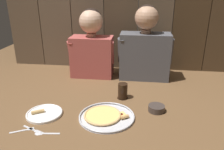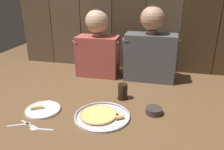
# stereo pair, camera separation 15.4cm
# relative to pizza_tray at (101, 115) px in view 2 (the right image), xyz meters

# --- Properties ---
(ground_plane) EXTENTS (3.20, 3.20, 0.00)m
(ground_plane) POSITION_rel_pizza_tray_xyz_m (0.01, 0.16, -0.01)
(ground_plane) COLOR brown
(pizza_tray) EXTENTS (0.34, 0.34, 0.03)m
(pizza_tray) POSITION_rel_pizza_tray_xyz_m (0.00, 0.00, 0.00)
(pizza_tray) COLOR silver
(pizza_tray) RESTS_ON ground
(dinner_plate) EXTENTS (0.22, 0.22, 0.03)m
(dinner_plate) POSITION_rel_pizza_tray_xyz_m (-0.39, -0.02, -0.00)
(dinner_plate) COLOR white
(dinner_plate) RESTS_ON ground
(drinking_glass) EXTENTS (0.08, 0.08, 0.11)m
(drinking_glass) POSITION_rel_pizza_tray_xyz_m (0.08, 0.27, 0.05)
(drinking_glass) COLOR black
(drinking_glass) RESTS_ON ground
(dipping_bowl) EXTENTS (0.11, 0.11, 0.04)m
(dipping_bowl) POSITION_rel_pizza_tray_xyz_m (0.32, 0.11, 0.01)
(dipping_bowl) COLOR #3D332D
(dipping_bowl) RESTS_ON ground
(table_fork) EXTENTS (0.12, 0.07, 0.01)m
(table_fork) POSITION_rel_pizza_tray_xyz_m (-0.44, -0.19, -0.01)
(table_fork) COLOR silver
(table_fork) RESTS_ON ground
(table_knife) EXTENTS (0.15, 0.08, 0.01)m
(table_knife) POSITION_rel_pizza_tray_xyz_m (-0.38, -0.18, -0.01)
(table_knife) COLOR silver
(table_knife) RESTS_ON ground
(table_spoon) EXTENTS (0.14, 0.04, 0.01)m
(table_spoon) POSITION_rel_pizza_tray_xyz_m (-0.32, -0.21, -0.01)
(table_spoon) COLOR silver
(table_spoon) RESTS_ON ground
(diner_left) EXTENTS (0.40, 0.21, 0.59)m
(diner_left) POSITION_rel_pizza_tray_xyz_m (-0.22, 0.69, 0.28)
(diner_left) COLOR #AD4C47
(diner_left) RESTS_ON ground
(diner_right) EXTENTS (0.45, 0.21, 0.62)m
(diner_right) POSITION_rel_pizza_tray_xyz_m (0.24, 0.69, 0.28)
(diner_right) COLOR #4C4C51
(diner_right) RESTS_ON ground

